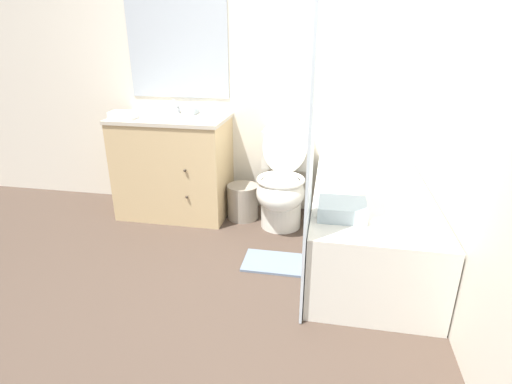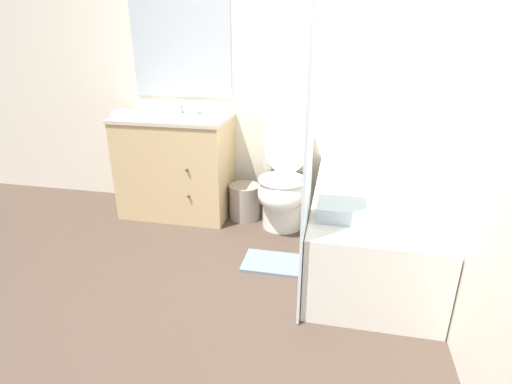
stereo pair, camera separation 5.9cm
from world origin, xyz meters
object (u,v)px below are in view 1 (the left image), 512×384
hand_towel_folded (123,115)px  bath_towel_folded (342,209)px  wastebasket (243,202)px  bathtub (368,225)px  vanity_cabinet (174,166)px  tissue_box (190,109)px  soap_dispenser (215,111)px  bath_mat (280,263)px  toilet (282,186)px  sink_faucet (178,109)px

hand_towel_folded → bath_towel_folded: size_ratio=0.74×
wastebasket → bathtub: bearing=-25.9°
bathtub → wastebasket: (-1.01, 0.49, -0.11)m
hand_towel_folded → bath_towel_folded: bearing=-23.9°
vanity_cabinet → tissue_box: tissue_box is taller
soap_dispenser → bath_mat: bearing=-47.2°
bathtub → bath_towel_folded: bearing=-115.1°
bath_mat → tissue_box: bearing=136.7°
bath_mat → vanity_cabinet: bearing=145.7°
toilet → bath_towel_folded: size_ratio=3.11×
hand_towel_folded → tissue_box: bearing=34.3°
tissue_box → soap_dispenser: (0.27, -0.16, 0.02)m
soap_dispenser → hand_towel_folded: bearing=-168.3°
soap_dispenser → bath_towel_folded: size_ratio=0.49×
bath_mat → bathtub: bearing=19.4°
vanity_cabinet → bath_towel_folded: 1.71m
toilet → wastebasket: toilet is taller
vanity_cabinet → bath_mat: 1.33m
vanity_cabinet → tissue_box: (0.13, 0.15, 0.47)m
tissue_box → soap_dispenser: soap_dispenser is taller
vanity_cabinet → wastebasket: (0.61, -0.01, -0.29)m
vanity_cabinet → wastebasket: vanity_cabinet is taller
toilet → bath_towel_folded: bearing=-62.1°
bath_towel_folded → bath_mat: bath_towel_folded is taller
wastebasket → tissue_box: tissue_box is taller
bath_towel_folded → soap_dispenser: bearing=137.9°
soap_dispenser → bath_mat: size_ratio=0.26×
sink_faucet → bathtub: 1.88m
wastebasket → hand_towel_folded: hand_towel_folded is taller
sink_faucet → vanity_cabinet: bearing=-90.0°
sink_faucet → bathtub: sink_faucet is taller
vanity_cabinet → sink_faucet: (-0.00, 0.18, 0.46)m
hand_towel_folded → bath_mat: size_ratio=0.39×
tissue_box → sink_faucet: bearing=169.4°
soap_dispenser → bath_mat: soap_dispenser is taller
vanity_cabinet → bath_towel_folded: size_ratio=3.43×
hand_towel_folded → bathtub: bearing=-9.8°
toilet → hand_towel_folded: bearing=-175.9°
bath_towel_folded → wastebasket: bearing=130.9°
bathtub → bath_towel_folded: bath_towel_folded is taller
vanity_cabinet → bathtub: 1.71m
wastebasket → bath_mat: wastebasket is taller
sink_faucet → bath_mat: size_ratio=0.27×
bath_towel_folded → tissue_box: bearing=139.9°
sink_faucet → hand_towel_folded: sink_faucet is taller
vanity_cabinet → wastebasket: size_ratio=3.13×
sink_faucet → bath_mat: bearing=-40.4°
vanity_cabinet → tissue_box: size_ratio=6.93×
bathtub → tissue_box: size_ratio=11.30×
toilet → wastebasket: bearing=169.9°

